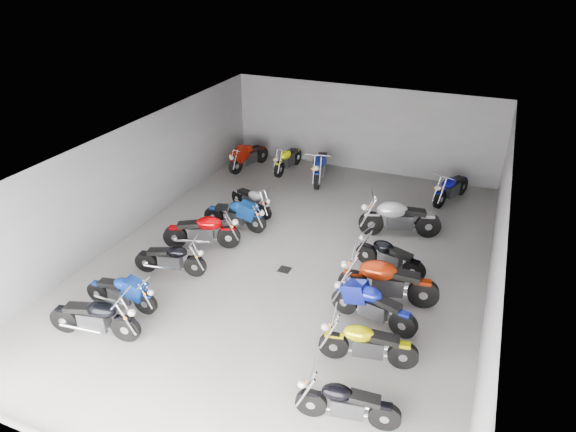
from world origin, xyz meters
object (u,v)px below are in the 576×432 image
motorcycle_right_e (389,256)px  motorcycle_back_c (320,166)px  motorcycle_back_a (248,156)px  motorcycle_back_b (288,159)px  motorcycle_right_d (387,281)px  motorcycle_left_e (235,215)px  motorcycle_back_f (451,188)px  motorcycle_left_c (171,258)px  motorcycle_left_f (252,200)px  motorcycle_right_a (346,403)px  drain_grate (285,270)px  motorcycle_right_b (367,343)px  motorcycle_right_f (399,218)px  motorcycle_left_d (203,231)px  motorcycle_right_c (372,305)px  motorcycle_left_b (122,292)px  motorcycle_left_a (95,317)px

motorcycle_right_e → motorcycle_back_c: size_ratio=0.84×
motorcycle_back_a → motorcycle_back_b: bearing=-151.5°
motorcycle_right_d → motorcycle_back_a: 9.21m
motorcycle_left_e → motorcycle_back_f: motorcycle_back_f is taller
motorcycle_left_c → motorcycle_back_c: 7.37m
motorcycle_left_f → motorcycle_right_a: 8.47m
motorcycle_right_d → motorcycle_back_a: motorcycle_right_d is taller
drain_grate → motorcycle_back_c: (-1.09, 5.93, 0.55)m
motorcycle_right_e → motorcycle_left_f: bearing=84.8°
drain_grate → motorcycle_back_b: bearing=111.9°
motorcycle_right_b → motorcycle_back_f: 8.43m
motorcycle_back_b → motorcycle_right_f: bearing=151.3°
motorcycle_left_d → motorcycle_back_c: motorcycle_back_c is taller
motorcycle_right_c → motorcycle_right_f: motorcycle_right_f is taller
motorcycle_left_b → motorcycle_right_d: 6.23m
motorcycle_right_f → motorcycle_back_f: motorcycle_right_f is taller
motorcycle_left_c → motorcycle_left_d: motorcycle_left_d is taller
motorcycle_left_a → motorcycle_left_e: size_ratio=1.05×
motorcycle_left_a → motorcycle_right_f: 8.63m
motorcycle_left_c → motorcycle_left_e: size_ratio=0.94×
motorcycle_right_f → motorcycle_left_b: bearing=120.3°
motorcycle_left_a → motorcycle_right_c: size_ratio=1.02×
motorcycle_back_c → motorcycle_right_e: bearing=114.7°
motorcycle_left_d → motorcycle_back_b: (0.06, 6.08, -0.04)m
drain_grate → motorcycle_left_d: size_ratio=0.15×
motorcycle_left_d → motorcycle_right_d: bearing=63.3°
motorcycle_right_f → motorcycle_back_a: 7.04m
motorcycle_left_d → motorcycle_left_b: bearing=-27.0°
motorcycle_right_b → motorcycle_left_c: bearing=67.3°
motorcycle_left_b → motorcycle_left_d: 3.14m
motorcycle_left_f → motorcycle_back_a: 3.74m
motorcycle_back_c → motorcycle_left_d: bearing=63.9°
motorcycle_left_b → motorcycle_right_c: (5.55, 1.68, 0.05)m
motorcycle_left_e → motorcycle_right_a: (5.13, -5.58, -0.03)m
motorcycle_left_a → motorcycle_left_f: size_ratio=1.20×
motorcycle_left_b → motorcycle_back_c: bearing=165.3°
motorcycle_right_a → motorcycle_back_c: motorcycle_back_c is taller
drain_grate → motorcycle_left_f: motorcycle_left_f is taller
drain_grate → motorcycle_left_e: size_ratio=0.16×
motorcycle_left_f → motorcycle_back_f: size_ratio=0.89×
motorcycle_right_c → motorcycle_back_f: size_ratio=1.06×
motorcycle_left_d → motorcycle_back_b: bearing=158.2°
motorcycle_back_b → motorcycle_right_c: bearing=129.8°
motorcycle_right_e → motorcycle_right_f: motorcycle_right_f is taller
motorcycle_left_c → motorcycle_right_a: motorcycle_left_c is taller
motorcycle_left_b → motorcycle_right_a: motorcycle_right_a is taller
motorcycle_right_d → motorcycle_back_b: motorcycle_right_d is taller
drain_grate → motorcycle_right_b: size_ratio=0.16×
motorcycle_back_f → motorcycle_right_c: bearing=105.9°
motorcycle_right_d → drain_grate: bearing=74.8°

